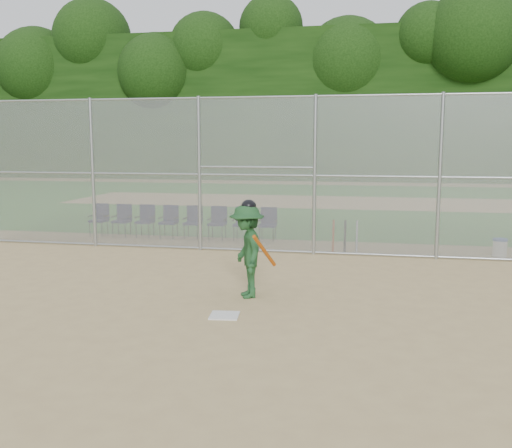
% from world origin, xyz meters
% --- Properties ---
extents(ground, '(100.00, 100.00, 0.00)m').
position_xyz_m(ground, '(0.00, 0.00, 0.00)').
color(ground, tan).
rests_on(ground, ground).
extents(grass_strip, '(100.00, 100.00, 0.00)m').
position_xyz_m(grass_strip, '(0.00, 18.00, 0.01)').
color(grass_strip, '#296C20').
rests_on(grass_strip, ground).
extents(dirt_patch_far, '(24.00, 24.00, 0.00)m').
position_xyz_m(dirt_patch_far, '(0.00, 18.00, 0.01)').
color(dirt_patch_far, tan).
rests_on(dirt_patch_far, ground).
extents(backstop_fence, '(16.09, 0.09, 4.00)m').
position_xyz_m(backstop_fence, '(0.00, 5.00, 2.07)').
color(backstop_fence, gray).
rests_on(backstop_fence, ground).
extents(treeline, '(81.00, 60.00, 11.00)m').
position_xyz_m(treeline, '(0.00, 20.00, 5.50)').
color(treeline, black).
rests_on(treeline, ground).
extents(home_plate, '(0.52, 0.52, 0.02)m').
position_xyz_m(home_plate, '(0.07, -0.53, 0.01)').
color(home_plate, silver).
rests_on(home_plate, ground).
extents(batter_at_plate, '(1.09, 1.34, 1.80)m').
position_xyz_m(batter_at_plate, '(0.19, 0.71, 0.87)').
color(batter_at_plate, '#1C4722').
rests_on(batter_at_plate, ground).
extents(water_cooler, '(0.36, 0.36, 0.45)m').
position_xyz_m(water_cooler, '(5.59, 5.61, 0.23)').
color(water_cooler, white).
rests_on(water_cooler, ground).
extents(spare_bats, '(0.66, 0.25, 0.85)m').
position_xyz_m(spare_bats, '(1.77, 5.36, 0.42)').
color(spare_bats, '#D84C14').
rests_on(spare_bats, ground).
extents(chair_0, '(0.54, 0.52, 0.96)m').
position_xyz_m(chair_0, '(-5.75, 6.70, 0.48)').
color(chair_0, '#10113C').
rests_on(chair_0, ground).
extents(chair_1, '(0.54, 0.52, 0.96)m').
position_xyz_m(chair_1, '(-5.00, 6.70, 0.48)').
color(chair_1, '#10113C').
rests_on(chair_1, ground).
extents(chair_2, '(0.54, 0.52, 0.96)m').
position_xyz_m(chair_2, '(-4.25, 6.70, 0.48)').
color(chair_2, '#10113C').
rests_on(chair_2, ground).
extents(chair_3, '(0.54, 0.52, 0.96)m').
position_xyz_m(chair_3, '(-3.50, 6.70, 0.48)').
color(chair_3, '#10113C').
rests_on(chair_3, ground).
extents(chair_4, '(0.54, 0.52, 0.96)m').
position_xyz_m(chair_4, '(-2.75, 6.70, 0.48)').
color(chair_4, '#10113C').
rests_on(chair_4, ground).
extents(chair_5, '(0.54, 0.52, 0.96)m').
position_xyz_m(chair_5, '(-2.00, 6.70, 0.48)').
color(chair_5, '#10113C').
rests_on(chair_5, ground).
extents(chair_6, '(0.54, 0.52, 0.96)m').
position_xyz_m(chair_6, '(-1.25, 6.70, 0.48)').
color(chair_6, '#10113C').
rests_on(chair_6, ground).
extents(chair_7, '(0.54, 0.52, 0.96)m').
position_xyz_m(chair_7, '(-0.50, 6.70, 0.48)').
color(chair_7, '#10113C').
rests_on(chair_7, ground).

